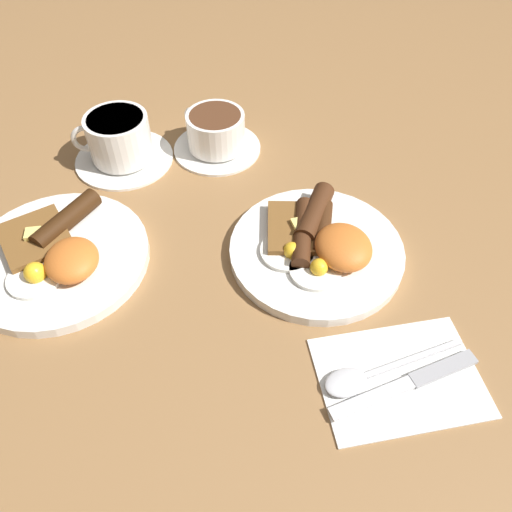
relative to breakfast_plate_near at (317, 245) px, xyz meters
The scene contains 8 objects.
ground_plane 0.02m from the breakfast_plate_near, 145.09° to the left, with size 3.00×3.00×0.00m, color olive.
breakfast_plate_near is the anchor object (origin of this frame).
breakfast_plate_far 0.34m from the breakfast_plate_near, 78.77° to the left, with size 0.24×0.24×0.05m.
teacup_near 0.27m from the breakfast_plate_near, 18.77° to the left, with size 0.14×0.14×0.06m.
teacup_far 0.35m from the breakfast_plate_near, 41.95° to the left, with size 0.15×0.15×0.08m.
napkin 0.20m from the breakfast_plate_near, behind, with size 0.13×0.18×0.01m, color white.
knife 0.21m from the breakfast_plate_near, 168.76° to the right, with size 0.04×0.18×0.01m.
spoon 0.19m from the breakfast_plate_near, behind, with size 0.04×0.17×0.01m.
Camera 1 is at (-0.41, 0.18, 0.50)m, focal length 35.00 mm.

